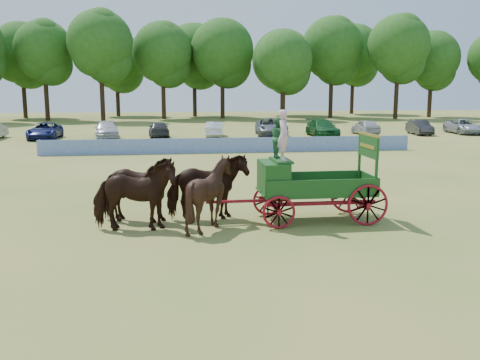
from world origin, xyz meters
name	(u,v)px	position (x,y,z in m)	size (l,w,h in m)	color
ground	(315,211)	(0.00, 0.00, 0.00)	(160.00, 160.00, 0.00)	#A18848
horse_lead_left	(134,196)	(-6.48, -1.95, 1.15)	(1.24, 2.73, 2.30)	black
horse_lead_right	(136,189)	(-6.48, -0.85, 1.15)	(1.24, 2.73, 2.30)	black
horse_wheel_left	(210,194)	(-4.08, -1.95, 1.15)	(1.86, 2.10, 2.31)	black
horse_wheel_right	(207,187)	(-4.08, -0.85, 1.15)	(1.24, 2.73, 2.30)	black
farm_dray	(296,175)	(-1.10, -1.40, 1.60)	(6.00, 2.00, 3.82)	maroon
sponsor_banner	(231,145)	(-1.00, 18.00, 0.53)	(26.00, 0.08, 1.05)	#1C3997
parked_cars	(218,129)	(-0.68, 30.15, 0.75)	(51.78, 7.29, 1.64)	silver
treeline	(186,53)	(-2.42, 59.85, 9.35)	(93.08, 24.50, 14.80)	#382314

